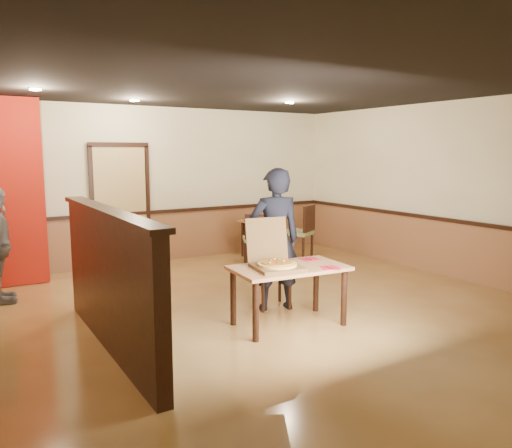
% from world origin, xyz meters
% --- Properties ---
extents(floor, '(7.00, 7.00, 0.00)m').
position_xyz_m(floor, '(0.00, 0.00, 0.00)').
color(floor, '#BB8948').
rests_on(floor, ground).
extents(ceiling, '(7.00, 7.00, 0.00)m').
position_xyz_m(ceiling, '(0.00, 0.00, 2.80)').
color(ceiling, black).
rests_on(ceiling, wall_back).
extents(wall_back, '(7.00, 0.00, 7.00)m').
position_xyz_m(wall_back, '(0.00, 3.50, 1.40)').
color(wall_back, '#FFF8C7').
rests_on(wall_back, floor).
extents(wall_right, '(0.00, 7.00, 7.00)m').
position_xyz_m(wall_right, '(3.50, 0.00, 1.40)').
color(wall_right, '#FFF8C7').
rests_on(wall_right, floor).
extents(wainscot_back, '(7.00, 0.04, 0.90)m').
position_xyz_m(wainscot_back, '(0.00, 3.47, 0.45)').
color(wainscot_back, '#905D39').
rests_on(wainscot_back, floor).
extents(chair_rail_back, '(7.00, 0.06, 0.06)m').
position_xyz_m(chair_rail_back, '(0.00, 3.45, 0.92)').
color(chair_rail_back, black).
rests_on(chair_rail_back, wall_back).
extents(wainscot_right, '(0.04, 7.00, 0.90)m').
position_xyz_m(wainscot_right, '(3.47, 0.00, 0.45)').
color(wainscot_right, '#905D39').
rests_on(wainscot_right, floor).
extents(chair_rail_right, '(0.06, 7.00, 0.06)m').
position_xyz_m(chair_rail_right, '(3.45, 0.00, 0.92)').
color(chair_rail_right, black).
rests_on(chair_rail_right, wall_right).
extents(back_door, '(0.90, 0.06, 2.10)m').
position_xyz_m(back_door, '(-0.80, 3.46, 1.05)').
color(back_door, '#D5B66D').
rests_on(back_door, wall_back).
extents(booth_partition, '(0.20, 3.10, 1.44)m').
position_xyz_m(booth_partition, '(-2.00, -0.20, 0.74)').
color(booth_partition, black).
rests_on(booth_partition, floor).
extents(spot_a, '(0.14, 0.14, 0.02)m').
position_xyz_m(spot_a, '(-2.30, 1.80, 2.78)').
color(spot_a, '#F8EFAE').
rests_on(spot_a, ceiling).
extents(spot_b, '(0.14, 0.14, 0.02)m').
position_xyz_m(spot_b, '(-0.80, 2.50, 2.78)').
color(spot_b, '#F8EFAE').
rests_on(spot_b, ceiling).
extents(spot_c, '(0.14, 0.14, 0.02)m').
position_xyz_m(spot_c, '(1.40, 1.50, 2.78)').
color(spot_c, '#F8EFAE').
rests_on(spot_c, ceiling).
extents(main_table, '(1.36, 0.85, 0.70)m').
position_xyz_m(main_table, '(-0.05, -0.58, 0.59)').
color(main_table, tan).
rests_on(main_table, floor).
extents(diner_chair, '(0.52, 0.52, 0.88)m').
position_xyz_m(diner_chair, '(0.17, 0.15, 0.48)').
color(diner_chair, olive).
rests_on(diner_chair, floor).
extents(side_chair_left, '(0.62, 0.62, 0.94)m').
position_xyz_m(side_chair_left, '(1.24, 2.24, 0.51)').
color(side_chair_left, olive).
rests_on(side_chair_left, floor).
extents(side_chair_right, '(0.69, 0.69, 1.02)m').
position_xyz_m(side_chair_right, '(2.21, 2.23, 0.56)').
color(side_chair_right, olive).
rests_on(side_chair_right, floor).
extents(side_table, '(0.78, 0.78, 0.71)m').
position_xyz_m(side_table, '(1.72, 2.85, 0.54)').
color(side_table, tan).
rests_on(side_table, floor).
extents(diner, '(0.75, 0.60, 1.80)m').
position_xyz_m(diner, '(0.15, 0.01, 0.90)').
color(diner, black).
rests_on(diner, floor).
extents(pizza_box, '(0.60, 0.68, 0.54)m').
position_xyz_m(pizza_box, '(-0.23, -0.56, 0.77)').
color(pizza_box, brown).
rests_on(pizza_box, main_table).
extents(pizza, '(0.52, 0.52, 0.03)m').
position_xyz_m(pizza, '(-0.24, -0.62, 0.75)').
color(pizza, '#E9BB54').
rests_on(pizza, pizza_box).
extents(napkin_near, '(0.25, 0.25, 0.01)m').
position_xyz_m(napkin_near, '(0.30, -0.89, 0.70)').
color(napkin_near, red).
rests_on(napkin_near, main_table).
extents(napkin_far, '(0.21, 0.21, 0.01)m').
position_xyz_m(napkin_far, '(0.38, -0.40, 0.70)').
color(napkin_far, red).
rests_on(napkin_far, main_table).
extents(condiment, '(0.06, 0.06, 0.15)m').
position_xyz_m(condiment, '(1.80, 2.93, 0.78)').
color(condiment, brown).
rests_on(condiment, side_table).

